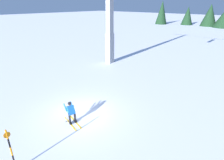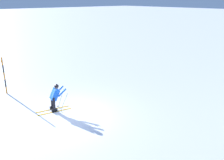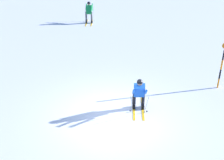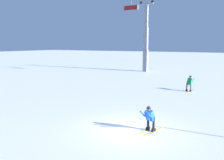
% 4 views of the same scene
% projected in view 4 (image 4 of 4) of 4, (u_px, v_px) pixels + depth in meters
% --- Properties ---
extents(ground_plane, '(260.00, 260.00, 0.00)m').
position_uv_depth(ground_plane, '(130.00, 129.00, 13.31)').
color(ground_plane, white).
extents(skier_carving_main, '(1.82, 0.90, 1.53)m').
position_uv_depth(skier_carving_main, '(150.00, 117.00, 12.90)').
color(skier_carving_main, yellow).
rests_on(skier_carving_main, ground_plane).
extents(lift_tower_far, '(0.73, 2.45, 11.74)m').
position_uv_depth(lift_tower_far, '(146.00, 43.00, 40.73)').
color(lift_tower_far, gray).
rests_on(lift_tower_far, ground_plane).
extents(chairlift_seat_middle, '(0.61, 2.17, 2.05)m').
position_uv_depth(chairlift_seat_middle, '(131.00, 8.00, 34.91)').
color(chairlift_seat_middle, black).
extents(skier_distant_uphill, '(1.84, 0.90, 1.69)m').
position_uv_depth(skier_distant_uphill, '(190.00, 82.00, 23.94)').
color(skier_distant_uphill, yellow).
rests_on(skier_distant_uphill, ground_plane).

